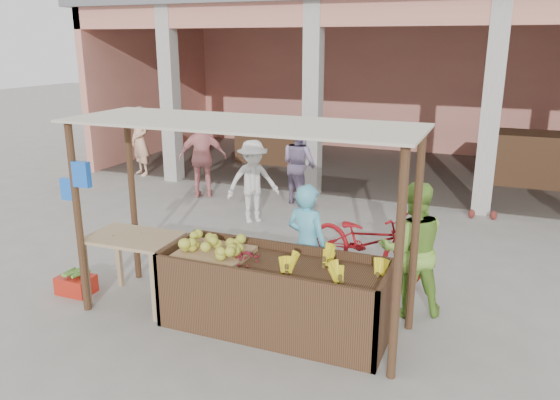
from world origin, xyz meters
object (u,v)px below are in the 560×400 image
at_px(side_table, 133,247).
at_px(motorcycle, 366,240).
at_px(fruit_stall, 274,297).
at_px(vendor_green, 412,245).
at_px(red_crate, 76,285).
at_px(vendor_blue, 307,241).

xyz_separation_m(side_table, motorcycle, (2.48, 2.02, -0.26)).
height_order(fruit_stall, vendor_green, vendor_green).
xyz_separation_m(fruit_stall, vendor_green, (1.37, 1.01, 0.47)).
xyz_separation_m(red_crate, vendor_blue, (2.93, 0.89, 0.72)).
xyz_separation_m(side_table, vendor_green, (3.26, 1.06, 0.12)).
bearing_deg(vendor_green, red_crate, -8.59).
bearing_deg(red_crate, vendor_green, 14.91).
bearing_deg(motorcycle, side_table, 148.13).
bearing_deg(side_table, motorcycle, 37.29).
relative_size(fruit_stall, vendor_blue, 1.55).
relative_size(fruit_stall, red_crate, 5.65).
height_order(vendor_blue, motorcycle, vendor_blue).
distance_m(red_crate, vendor_blue, 3.14).
bearing_deg(fruit_stall, vendor_blue, 80.63).
relative_size(side_table, vendor_green, 0.65).
relative_size(red_crate, vendor_blue, 0.27).
bearing_deg(vendor_blue, red_crate, 32.44).
relative_size(fruit_stall, side_table, 2.29).
bearing_deg(motorcycle, fruit_stall, -177.60).
distance_m(side_table, vendor_blue, 2.17).
distance_m(side_table, vendor_green, 3.43).
distance_m(fruit_stall, motorcycle, 2.06).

